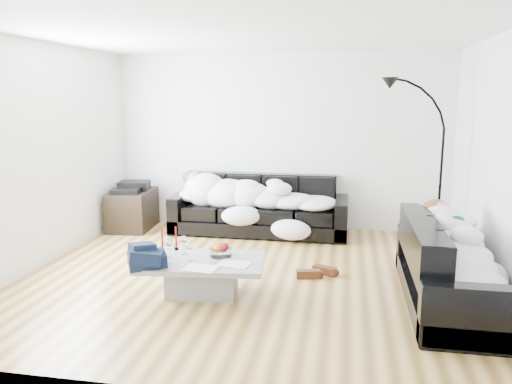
% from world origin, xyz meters
% --- Properties ---
extents(ground, '(5.00, 5.00, 0.00)m').
position_xyz_m(ground, '(0.00, 0.00, 0.00)').
color(ground, brown).
rests_on(ground, ground).
extents(wall_back, '(5.00, 0.02, 2.60)m').
position_xyz_m(wall_back, '(0.00, 2.25, 1.30)').
color(wall_back, silver).
rests_on(wall_back, ground).
extents(wall_left, '(0.02, 4.50, 2.60)m').
position_xyz_m(wall_left, '(-2.50, 0.00, 1.30)').
color(wall_left, silver).
rests_on(wall_left, ground).
extents(wall_right, '(0.02, 4.50, 2.60)m').
position_xyz_m(wall_right, '(2.50, 0.00, 1.30)').
color(wall_right, silver).
rests_on(wall_right, ground).
extents(ceiling, '(5.00, 5.00, 0.00)m').
position_xyz_m(ceiling, '(0.00, 0.00, 2.60)').
color(ceiling, white).
rests_on(ceiling, ground).
extents(sofa_back, '(2.54, 0.88, 0.83)m').
position_xyz_m(sofa_back, '(-0.23, 1.81, 0.42)').
color(sofa_back, black).
rests_on(sofa_back, ground).
extents(sofa_right, '(0.86, 2.00, 0.81)m').
position_xyz_m(sofa_right, '(2.04, -0.39, 0.40)').
color(sofa_right, black).
rests_on(sofa_right, ground).
extents(sleeper_back, '(2.15, 0.74, 0.43)m').
position_xyz_m(sleeper_back, '(-0.23, 1.76, 0.63)').
color(sleeper_back, white).
rests_on(sleeper_back, sofa_back).
extents(sleeper_right, '(0.72, 1.71, 0.42)m').
position_xyz_m(sleeper_right, '(2.04, -0.39, 0.63)').
color(sleeper_right, white).
rests_on(sleeper_right, sofa_right).
extents(teal_cushion, '(0.42, 0.38, 0.20)m').
position_xyz_m(teal_cushion, '(1.98, 0.23, 0.72)').
color(teal_cushion, '#0B503C').
rests_on(teal_cushion, sofa_right).
extents(coffee_table, '(1.31, 0.86, 0.36)m').
position_xyz_m(coffee_table, '(-0.39, -0.59, 0.18)').
color(coffee_table, '#939699').
rests_on(coffee_table, ground).
extents(fruit_bowl, '(0.29, 0.29, 0.14)m').
position_xyz_m(fruit_bowl, '(-0.23, -0.44, 0.43)').
color(fruit_bowl, white).
rests_on(fruit_bowl, coffee_table).
extents(wine_glass_a, '(0.09, 0.09, 0.19)m').
position_xyz_m(wine_glass_a, '(-0.63, -0.43, 0.46)').
color(wine_glass_a, white).
rests_on(wine_glass_a, coffee_table).
extents(wine_glass_b, '(0.08, 0.08, 0.19)m').
position_xyz_m(wine_glass_b, '(-0.73, -0.57, 0.45)').
color(wine_glass_b, white).
rests_on(wine_glass_b, coffee_table).
extents(wine_glass_c, '(0.09, 0.09, 0.18)m').
position_xyz_m(wine_glass_c, '(-0.50, -0.63, 0.45)').
color(wine_glass_c, white).
rests_on(wine_glass_c, coffee_table).
extents(candle_left, '(0.05, 0.05, 0.26)m').
position_xyz_m(candle_left, '(-0.88, -0.39, 0.49)').
color(candle_left, maroon).
rests_on(candle_left, coffee_table).
extents(candle_right, '(0.05, 0.05, 0.25)m').
position_xyz_m(candle_right, '(-0.75, -0.30, 0.49)').
color(candle_right, maroon).
rests_on(candle_right, coffee_table).
extents(newspaper_a, '(0.35, 0.29, 0.01)m').
position_xyz_m(newspaper_a, '(-0.04, -0.65, 0.37)').
color(newspaper_a, silver).
rests_on(newspaper_a, coffee_table).
extents(newspaper_b, '(0.32, 0.25, 0.01)m').
position_xyz_m(newspaper_b, '(-0.33, -0.84, 0.37)').
color(newspaper_b, silver).
rests_on(newspaper_b, coffee_table).
extents(navy_jacket, '(0.47, 0.44, 0.19)m').
position_xyz_m(navy_jacket, '(-0.86, -0.87, 0.54)').
color(navy_jacket, black).
rests_on(navy_jacket, coffee_table).
extents(shoes, '(0.45, 0.33, 0.10)m').
position_xyz_m(shoes, '(0.71, 0.13, 0.05)').
color(shoes, '#472311').
rests_on(shoes, ground).
extents(av_cabinet, '(0.64, 0.89, 0.58)m').
position_xyz_m(av_cabinet, '(-2.16, 1.71, 0.29)').
color(av_cabinet, black).
rests_on(av_cabinet, ground).
extents(stereo, '(0.50, 0.42, 0.13)m').
position_xyz_m(stereo, '(-2.16, 1.71, 0.64)').
color(stereo, black).
rests_on(stereo, av_cabinet).
extents(floor_lamp, '(0.74, 0.40, 1.94)m').
position_xyz_m(floor_lamp, '(2.16, 1.24, 0.97)').
color(floor_lamp, black).
rests_on(floor_lamp, ground).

